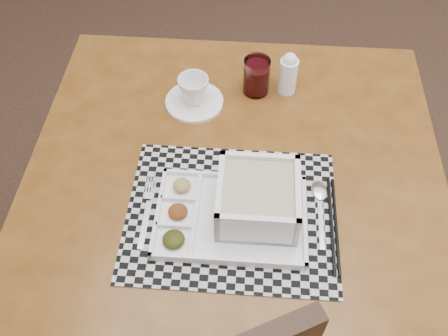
{
  "coord_description": "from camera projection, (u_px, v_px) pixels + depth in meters",
  "views": [
    {
      "loc": [
        -0.75,
        -0.71,
        1.64
      ],
      "look_at": [
        -0.73,
        -0.07,
        0.81
      ],
      "focal_mm": 40.0,
      "sensor_mm": 36.0,
      "label": 1
    }
  ],
  "objects": [
    {
      "name": "cup",
      "position": [
        194.0,
        90.0,
        1.25
      ],
      "size": [
        0.08,
        0.08,
        0.07
      ],
      "primitive_type": "imported",
      "rotation": [
        0.0,
        0.0,
        0.07
      ],
      "color": "white",
      "rests_on": "saucer"
    },
    {
      "name": "serving_tray",
      "position": [
        249.0,
        204.0,
        1.05
      ],
      "size": [
        0.34,
        0.25,
        0.1
      ],
      "color": "white",
      "rests_on": "placemat"
    },
    {
      "name": "floor",
      "position": [
        431.0,
        290.0,
        1.75
      ],
      "size": [
        5.0,
        5.0,
        0.0
      ],
      "primitive_type": "plane",
      "color": "black",
      "rests_on": "ground"
    },
    {
      "name": "dining_table",
      "position": [
        234.0,
        193.0,
        1.21
      ],
      "size": [
        1.07,
        1.07,
        0.73
      ],
      "color": "#4F2A0E",
      "rests_on": "ground"
    },
    {
      "name": "saucer",
      "position": [
        194.0,
        102.0,
        1.29
      ],
      "size": [
        0.15,
        0.15,
        0.01
      ],
      "primitive_type": "cylinder",
      "color": "white",
      "rests_on": "dining_table"
    },
    {
      "name": "spoon",
      "position": [
        320.0,
        195.0,
        1.11
      ],
      "size": [
        0.04,
        0.18,
        0.01
      ],
      "color": "silver",
      "rests_on": "placemat"
    },
    {
      "name": "creamer_bottle",
      "position": [
        288.0,
        73.0,
        1.28
      ],
      "size": [
        0.05,
        0.05,
        0.12
      ],
      "color": "white",
      "rests_on": "dining_table"
    },
    {
      "name": "fork",
      "position": [
        146.0,
        210.0,
        1.08
      ],
      "size": [
        0.04,
        0.19,
        0.0
      ],
      "color": "silver",
      "rests_on": "placemat"
    },
    {
      "name": "juice_glass",
      "position": [
        256.0,
        77.0,
        1.28
      ],
      "size": [
        0.07,
        0.07,
        0.1
      ],
      "color": "white",
      "rests_on": "dining_table"
    },
    {
      "name": "chopsticks",
      "position": [
        334.0,
        225.0,
        1.06
      ],
      "size": [
        0.04,
        0.24,
        0.01
      ],
      "color": "black",
      "rests_on": "placemat"
    },
    {
      "name": "placemat",
      "position": [
        232.0,
        214.0,
        1.08
      ],
      "size": [
        0.49,
        0.41,
        0.0
      ],
      "primitive_type": "cube",
      "rotation": [
        0.0,
        0.0,
        -0.11
      ],
      "color": "#B3B3BB",
      "rests_on": "dining_table"
    }
  ]
}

